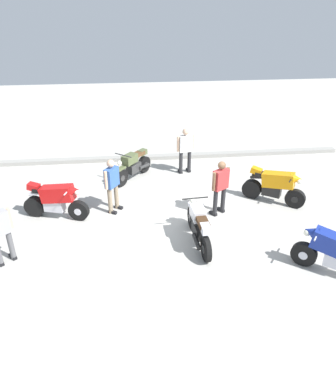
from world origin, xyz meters
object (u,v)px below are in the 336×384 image
(motorcycle_orange_sportbike, at_px, (275,185))
(motorcycle_blue_sportbike, at_px, (336,253))
(person_in_blue_shirt, at_px, (112,183))
(motorcycle_olive_vintage, at_px, (133,166))
(person_in_red_shirt, at_px, (220,185))
(motorcycle_silver_cruiser, at_px, (199,226))
(person_in_white_shirt, at_px, (185,148))
(person_in_gray_shirt, at_px, (0,230))
(motorcycle_red_sportbike, at_px, (56,200))

(motorcycle_orange_sportbike, xyz_separation_m, motorcycle_blue_sportbike, (0.14, -3.43, 0.00))
(motorcycle_blue_sportbike, bearing_deg, person_in_blue_shirt, 3.37)
(motorcycle_olive_vintage, distance_m, person_in_red_shirt, 3.68)
(motorcycle_silver_cruiser, xyz_separation_m, person_in_white_shirt, (0.32, 4.41, 0.43))
(person_in_white_shirt, bearing_deg, motorcycle_olive_vintage, 85.70)
(person_in_white_shirt, distance_m, person_in_gray_shirt, 6.89)
(motorcycle_orange_sportbike, bearing_deg, motorcycle_blue_sportbike, -52.34)
(motorcycle_silver_cruiser, bearing_deg, motorcycle_orange_sportbike, -58.95)
(person_in_red_shirt, bearing_deg, person_in_gray_shirt, 73.44)
(motorcycle_olive_vintage, height_order, person_in_red_shirt, person_in_red_shirt)
(motorcycle_red_sportbike, distance_m, person_in_gray_shirt, 2.19)
(motorcycle_red_sportbike, xyz_separation_m, person_in_red_shirt, (4.70, -0.30, 0.36))
(motorcycle_orange_sportbike, relative_size, motorcycle_red_sportbike, 0.88)
(person_in_gray_shirt, bearing_deg, person_in_white_shirt, -88.50)
(person_in_red_shirt, distance_m, person_in_white_shirt, 3.06)
(motorcycle_blue_sportbike, distance_m, person_in_red_shirt, 3.56)
(person_in_blue_shirt, distance_m, person_in_red_shirt, 3.13)
(motorcycle_silver_cruiser, height_order, person_in_white_shirt, person_in_white_shirt)
(motorcycle_red_sportbike, xyz_separation_m, person_in_gray_shirt, (-0.91, -1.97, 0.34))
(person_in_blue_shirt, height_order, person_in_white_shirt, person_in_white_shirt)
(person_in_red_shirt, xyz_separation_m, person_in_gray_shirt, (-5.61, -1.67, -0.02))
(motorcycle_olive_vintage, distance_m, person_in_white_shirt, 1.97)
(motorcycle_red_sportbike, distance_m, person_in_white_shirt, 4.97)
(motorcycle_silver_cruiser, xyz_separation_m, motorcycle_blue_sportbike, (2.85, -1.53, 0.07))
(motorcycle_red_sportbike, relative_size, person_in_red_shirt, 1.15)
(person_in_blue_shirt, xyz_separation_m, person_in_red_shirt, (3.09, -0.52, 0.02))
(motorcycle_orange_sportbike, bearing_deg, motorcycle_silver_cruiser, -109.74)
(motorcycle_blue_sportbike, height_order, person_in_gray_shirt, person_in_gray_shirt)
(motorcycle_orange_sportbike, distance_m, person_in_white_shirt, 3.50)
(motorcycle_olive_vintage, distance_m, motorcycle_red_sportbike, 3.31)
(motorcycle_red_sportbike, distance_m, person_in_blue_shirt, 1.67)
(motorcycle_olive_vintage, bearing_deg, person_in_blue_shirt, 22.20)
(person_in_blue_shirt, bearing_deg, motorcycle_olive_vintage, 107.12)
(motorcycle_silver_cruiser, relative_size, motorcycle_olive_vintage, 1.29)
(motorcycle_blue_sportbike, xyz_separation_m, person_in_red_shirt, (-1.98, 2.94, 0.36))
(motorcycle_silver_cruiser, height_order, motorcycle_red_sportbike, motorcycle_red_sportbike)
(motorcycle_silver_cruiser, xyz_separation_m, motorcycle_red_sportbike, (-3.83, 1.70, 0.07))
(motorcycle_orange_sportbike, height_order, person_in_red_shirt, person_in_red_shirt)
(person_in_blue_shirt, xyz_separation_m, person_in_gray_shirt, (-2.52, -2.20, -0.00))
(person_in_gray_shirt, bearing_deg, motorcycle_orange_sportbike, -115.13)
(motorcycle_red_sportbike, height_order, person_in_red_shirt, person_in_red_shirt)
(motorcycle_blue_sportbike, height_order, person_in_blue_shirt, person_in_blue_shirt)
(motorcycle_silver_cruiser, distance_m, person_in_red_shirt, 1.70)
(motorcycle_silver_cruiser, height_order, motorcycle_olive_vintage, motorcycle_silver_cruiser)
(motorcycle_silver_cruiser, relative_size, motorcycle_orange_sportbike, 1.23)
(motorcycle_olive_vintage, distance_m, person_in_blue_shirt, 2.32)
(motorcycle_olive_vintage, bearing_deg, person_in_gray_shirt, 2.73)
(motorcycle_blue_sportbike, relative_size, motorcycle_olive_vintage, 1.02)
(motorcycle_orange_sportbike, relative_size, motorcycle_blue_sportbike, 1.02)
(motorcycle_orange_sportbike, height_order, person_in_blue_shirt, person_in_blue_shirt)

